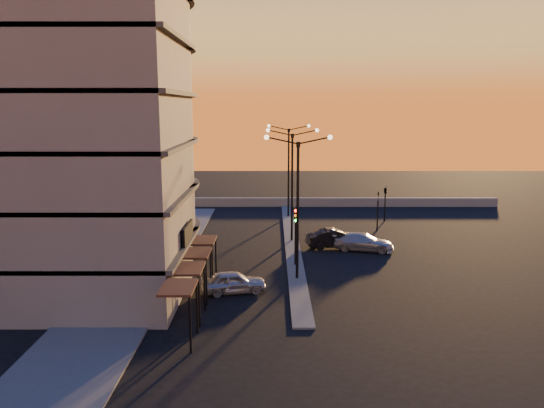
{
  "coord_description": "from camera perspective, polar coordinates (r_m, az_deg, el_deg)",
  "views": [
    {
      "loc": [
        -1.6,
        -33.5,
        11.26
      ],
      "look_at": [
        -1.66,
        5.33,
        4.1
      ],
      "focal_mm": 35.0,
      "sensor_mm": 36.0,
      "label": 1
    }
  ],
  "objects": [
    {
      "name": "median",
      "position": [
        44.95,
        2.13,
        -3.98
      ],
      "size": [
        1.2,
        36.0,
        0.12
      ],
      "primitive_type": "cube",
      "color": "#51514E",
      "rests_on": "ground"
    },
    {
      "name": "car_sedan",
      "position": [
        43.18,
        6.8,
        -3.69
      ],
      "size": [
        4.84,
        2.34,
        1.53
      ],
      "primitive_type": "imported",
      "rotation": [
        0.0,
        0.0,
        1.73
      ],
      "color": "black",
      "rests_on": "ground"
    },
    {
      "name": "ground",
      "position": [
        35.38,
        2.71,
        -8.12
      ],
      "size": [
        120.0,
        120.0,
        0.0
      ],
      "primitive_type": "plane",
      "color": "black",
      "rests_on": "ground"
    },
    {
      "name": "traffic_light_main",
      "position": [
        37.36,
        2.55,
        -2.51
      ],
      "size": [
        0.28,
        0.44,
        4.25
      ],
      "color": "black",
      "rests_on": "ground"
    },
    {
      "name": "car_wagon",
      "position": [
        42.69,
        9.79,
        -4.04
      ],
      "size": [
        5.07,
        3.01,
        1.38
      ],
      "primitive_type": "imported",
      "rotation": [
        0.0,
        0.0,
        1.33
      ],
      "color": "#A8ABB0",
      "rests_on": "ground"
    },
    {
      "name": "streetlamp_far",
      "position": [
        53.83,
        1.8,
        4.4
      ],
      "size": [
        4.32,
        0.32,
        9.51
      ],
      "color": "black",
      "rests_on": "ground"
    },
    {
      "name": "parapet",
      "position": [
        60.58,
        3.49,
        0.2
      ],
      "size": [
        44.0,
        0.5,
        1.0
      ],
      "primitive_type": "cube",
      "color": "slate",
      "rests_on": "ground"
    },
    {
      "name": "sidewalk_west",
      "position": [
        40.14,
        -12.79,
        -6.02
      ],
      "size": [
        5.0,
        40.0,
        0.12
      ],
      "primitive_type": "cube",
      "color": "#51514E",
      "rests_on": "ground"
    },
    {
      "name": "building",
      "position": [
        35.76,
        -20.58,
        10.84
      ],
      "size": [
        14.35,
        17.08,
        25.0
      ],
      "color": "slate",
      "rests_on": "ground"
    },
    {
      "name": "streetlamp_near",
      "position": [
        34.02,
        2.79,
        0.85
      ],
      "size": [
        4.32,
        0.32,
        9.51
      ],
      "color": "black",
      "rests_on": "ground"
    },
    {
      "name": "streetlamp_mid",
      "position": [
        43.9,
        2.18,
        3.03
      ],
      "size": [
        4.32,
        0.32,
        9.51
      ],
      "color": "black",
      "rests_on": "ground"
    },
    {
      "name": "car_hatchback",
      "position": [
        32.86,
        -4.16,
        -8.37
      ],
      "size": [
        4.22,
        2.39,
        1.35
      ],
      "primitive_type": "imported",
      "rotation": [
        0.0,
        0.0,
        1.78
      ],
      "color": "#A6A7AE",
      "rests_on": "ground"
    },
    {
      "name": "signal_east_b",
      "position": [
        53.32,
        12.11,
        1.41
      ],
      "size": [
        0.42,
        1.99,
        3.6
      ],
      "color": "black",
      "rests_on": "ground"
    },
    {
      "name": "signal_east_a",
      "position": [
        49.36,
        11.3,
        -0.65
      ],
      "size": [
        0.13,
        0.16,
        3.6
      ],
      "color": "black",
      "rests_on": "ground"
    }
  ]
}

